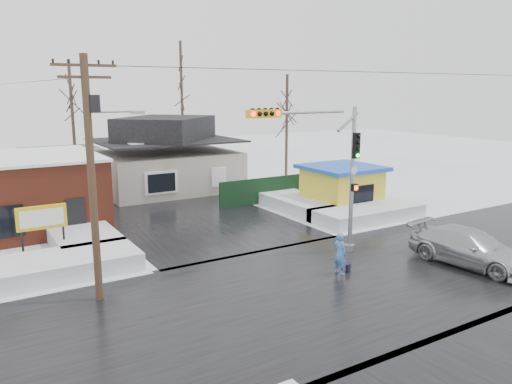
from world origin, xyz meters
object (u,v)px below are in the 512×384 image
utility_pole (93,165)px  traffic_signal (328,162)px  kiosk (342,187)px  car (470,248)px  marquee_sign (42,219)px  pedestrian (340,254)px

utility_pole → traffic_signal: bearing=-2.9°
kiosk → car: (-2.30, -11.40, -0.66)m
car → utility_pole: bearing=154.8°
traffic_signal → marquee_sign: (-11.43, 6.53, -2.62)m
kiosk → pedestrian: size_ratio=2.52×
traffic_signal → utility_pole: 10.39m
pedestrian → car: bearing=-120.1°
kiosk → pedestrian: kiosk is taller
utility_pole → pedestrian: bearing=-16.1°
traffic_signal → pedestrian: 4.34m
marquee_sign → traffic_signal: bearing=-29.7°
marquee_sign → car: size_ratio=0.46×
kiosk → pedestrian: (-8.03, -9.20, -0.55)m
traffic_signal → car: bearing=-42.5°
kiosk → pedestrian: bearing=-131.1°
marquee_sign → pedestrian: size_ratio=1.40×
utility_pole → kiosk: bearing=20.4°
traffic_signal → marquee_sign: bearing=150.3°
kiosk → pedestrian: 12.23m
marquee_sign → kiosk: bearing=1.6°
traffic_signal → marquee_sign: 13.42m
utility_pole → pedestrian: size_ratio=4.93×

